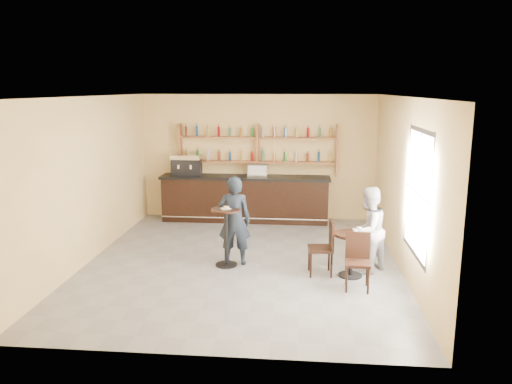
# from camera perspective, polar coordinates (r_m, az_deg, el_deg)

# --- Properties ---
(floor) EXTENTS (7.00, 7.00, 0.00)m
(floor) POSITION_cam_1_polar(r_m,az_deg,el_deg) (9.87, -1.60, -8.05)
(floor) COLOR slate
(floor) RESTS_ON ground
(ceiling) EXTENTS (7.00, 7.00, 0.00)m
(ceiling) POSITION_cam_1_polar(r_m,az_deg,el_deg) (9.29, -1.71, 10.86)
(ceiling) COLOR white
(ceiling) RESTS_ON wall_back
(wall_back) EXTENTS (7.00, 0.00, 7.00)m
(wall_back) POSITION_cam_1_polar(r_m,az_deg,el_deg) (12.89, 0.22, 3.99)
(wall_back) COLOR #F0CC88
(wall_back) RESTS_ON floor
(wall_front) EXTENTS (7.00, 0.00, 7.00)m
(wall_front) POSITION_cam_1_polar(r_m,az_deg,el_deg) (6.09, -5.64, -5.00)
(wall_front) COLOR #F0CC88
(wall_front) RESTS_ON floor
(wall_left) EXTENTS (0.00, 7.00, 7.00)m
(wall_left) POSITION_cam_1_polar(r_m,az_deg,el_deg) (10.25, -18.55, 1.34)
(wall_left) COLOR #F0CC88
(wall_left) RESTS_ON floor
(wall_right) EXTENTS (0.00, 7.00, 7.00)m
(wall_right) POSITION_cam_1_polar(r_m,az_deg,el_deg) (9.57, 16.48, 0.76)
(wall_right) COLOR #F0CC88
(wall_right) RESTS_ON floor
(window_pane) EXTENTS (0.00, 2.00, 2.00)m
(window_pane) POSITION_cam_1_polar(r_m,az_deg,el_deg) (8.40, 18.02, -0.14)
(window_pane) COLOR white
(window_pane) RESTS_ON wall_right
(window_frame) EXTENTS (0.04, 1.70, 2.10)m
(window_frame) POSITION_cam_1_polar(r_m,az_deg,el_deg) (8.39, 17.98, -0.14)
(window_frame) COLOR black
(window_frame) RESTS_ON wall_right
(shelf_unit) EXTENTS (4.00, 0.26, 1.40)m
(shelf_unit) POSITION_cam_1_polar(r_m,az_deg,el_deg) (12.73, 0.17, 4.85)
(shelf_unit) COLOR brown
(shelf_unit) RESTS_ON wall_back
(liquor_bottles) EXTENTS (3.68, 0.10, 1.00)m
(liquor_bottles) POSITION_cam_1_polar(r_m,az_deg,el_deg) (12.71, 0.17, 5.61)
(liquor_bottles) COLOR #8C5919
(liquor_bottles) RESTS_ON shelf_unit
(bar_counter) EXTENTS (4.30, 0.84, 1.16)m
(bar_counter) POSITION_cam_1_polar(r_m,az_deg,el_deg) (12.75, -1.25, -0.74)
(bar_counter) COLOR black
(bar_counter) RESTS_ON floor
(espresso_machine) EXTENTS (0.78, 0.54, 0.53)m
(espresso_machine) POSITION_cam_1_polar(r_m,az_deg,el_deg) (12.85, -7.92, 3.08)
(espresso_machine) COLOR black
(espresso_machine) RESTS_ON bar_counter
(pastry_case) EXTENTS (0.51, 0.42, 0.29)m
(pastry_case) POSITION_cam_1_polar(r_m,az_deg,el_deg) (12.58, 0.21, 2.46)
(pastry_case) COLOR silver
(pastry_case) RESTS_ON bar_counter
(pedestal_table) EXTENTS (0.59, 0.59, 1.13)m
(pedestal_table) POSITION_cam_1_polar(r_m,az_deg,el_deg) (9.55, -3.43, -5.20)
(pedestal_table) COLOR black
(pedestal_table) RESTS_ON floor
(napkin) EXTENTS (0.24, 0.24, 0.00)m
(napkin) POSITION_cam_1_polar(r_m,az_deg,el_deg) (9.40, -3.48, -1.90)
(napkin) COLOR white
(napkin) RESTS_ON pedestal_table
(donut) EXTENTS (0.14, 0.14, 0.04)m
(donut) POSITION_cam_1_polar(r_m,az_deg,el_deg) (9.38, -3.43, -1.78)
(donut) COLOR #E09252
(donut) RESTS_ON napkin
(cup_pedestal) EXTENTS (0.17, 0.17, 0.11)m
(cup_pedestal) POSITION_cam_1_polar(r_m,az_deg,el_deg) (9.46, -2.55, -1.48)
(cup_pedestal) COLOR white
(cup_pedestal) RESTS_ON pedestal_table
(man_main) EXTENTS (0.63, 0.41, 1.73)m
(man_main) POSITION_cam_1_polar(r_m,az_deg,el_deg) (9.57, -2.49, -3.29)
(man_main) COLOR black
(man_main) RESTS_ON floor
(cafe_table) EXTENTS (0.79, 0.79, 0.81)m
(cafe_table) POSITION_cam_1_polar(r_m,az_deg,el_deg) (9.21, 10.81, -7.08)
(cafe_table) COLOR black
(cafe_table) RESTS_ON floor
(cup_cafe) EXTENTS (0.11, 0.11, 0.09)m
(cup_cafe) POSITION_cam_1_polar(r_m,az_deg,el_deg) (9.09, 11.24, -4.40)
(cup_cafe) COLOR white
(cup_cafe) RESTS_ON cafe_table
(chair_west) EXTENTS (0.47, 0.47, 1.00)m
(chair_west) POSITION_cam_1_polar(r_m,az_deg,el_deg) (9.19, 7.37, -6.36)
(chair_west) COLOR black
(chair_west) RESTS_ON floor
(chair_south) EXTENTS (0.44, 0.44, 0.96)m
(chair_south) POSITION_cam_1_polar(r_m,az_deg,el_deg) (8.63, 11.54, -7.89)
(chair_south) COLOR black
(chair_south) RESTS_ON floor
(patron_second) EXTENTS (0.98, 0.99, 1.61)m
(patron_second) POSITION_cam_1_polar(r_m,az_deg,el_deg) (9.38, 12.69, -4.25)
(patron_second) COLOR #AEADB3
(patron_second) RESTS_ON floor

